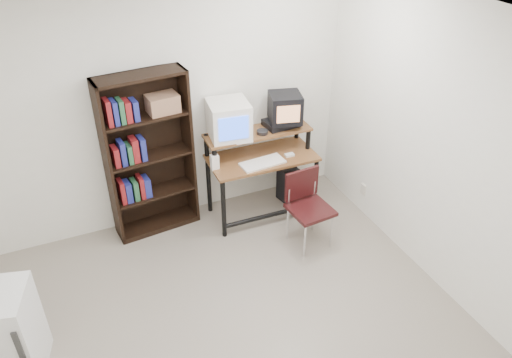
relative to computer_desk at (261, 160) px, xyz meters
name	(u,v)px	position (x,y,z in m)	size (l,w,h in m)	color
floor	(239,341)	(-0.94, -1.62, -0.69)	(4.00, 4.00, 0.01)	gray
ceiling	(230,34)	(-0.94, -1.62, 1.92)	(4.00, 4.00, 0.01)	white
back_wall	(162,109)	(-0.94, 0.38, 0.62)	(4.00, 0.01, 2.60)	white
right_wall	(456,160)	(1.06, -1.62, 0.62)	(0.01, 4.00, 2.60)	white
computer_desk	(261,160)	(0.00, 0.00, 0.00)	(1.17, 0.60, 0.98)	brown
crt_monitor	(229,120)	(-0.31, 0.13, 0.48)	(0.45, 0.46, 0.39)	white
vcr	(281,123)	(0.29, 0.12, 0.33)	(0.36, 0.26, 0.08)	black
crt_tv	(285,108)	(0.32, 0.08, 0.52)	(0.40, 0.39, 0.31)	black
cd_spindle	(262,133)	(0.03, 0.03, 0.31)	(0.12, 0.12, 0.05)	#26262B
keyboard	(263,164)	(-0.06, -0.16, 0.05)	(0.47, 0.21, 0.04)	white
mousepad	(290,157)	(0.28, -0.13, 0.04)	(0.22, 0.18, 0.01)	black
mouse	(289,155)	(0.28, -0.13, 0.06)	(0.10, 0.06, 0.03)	white
desk_speaker	(215,162)	(-0.54, -0.04, 0.12)	(0.08, 0.07, 0.17)	white
pc_tower	(294,189)	(0.42, -0.03, -0.47)	(0.20, 0.45, 0.42)	black
school_chair	(307,201)	(0.22, -0.66, -0.19)	(0.44, 0.44, 0.81)	black
bookshelf	(148,154)	(-1.16, 0.24, 0.22)	(0.91, 0.38, 1.76)	black
mini_fridge	(4,334)	(-2.65, -1.14, -0.28)	(0.57, 0.58, 0.80)	white
wall_outlet	(363,189)	(1.05, -0.47, -0.38)	(0.02, 0.08, 0.12)	beige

